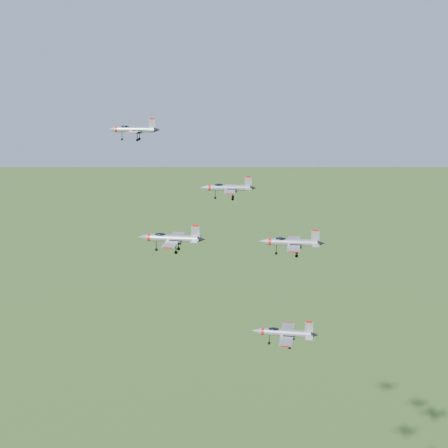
{
  "coord_description": "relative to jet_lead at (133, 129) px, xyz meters",
  "views": [
    {
      "loc": [
        0.33,
        -114.47,
        166.75
      ],
      "look_at": [
        1.17,
        -1.0,
        136.78
      ],
      "focal_mm": 50.0,
      "sensor_mm": 36.0,
      "label": 1
    }
  ],
  "objects": [
    {
      "name": "jet_left_low",
      "position": [
        31.68,
        -0.63,
        -23.06
      ],
      "size": [
        13.66,
        11.4,
        3.65
      ],
      "rotation": [
        0.0,
        0.0,
        -0.13
      ],
      "color": "#9599A0"
    },
    {
      "name": "jet_left_high",
      "position": [
        18.56,
        -4.98,
        -10.72
      ],
      "size": [
        11.02,
        9.08,
        2.95
      ],
      "rotation": [
        0.0,
        0.0,
        -0.04
      ],
      "color": "#9599A0"
    },
    {
      "name": "jet_right_low",
      "position": [
        28.5,
        -20.92,
        -33.93
      ],
      "size": [
        12.05,
        10.09,
        3.23
      ],
      "rotation": [
        0.0,
        0.0,
        -0.17
      ],
      "color": "#9599A0"
    },
    {
      "name": "jet_lead",
      "position": [
        0.0,
        0.0,
        0.0
      ],
      "size": [
        10.61,
        8.8,
        2.83
      ],
      "rotation": [
        0.0,
        0.0,
        -0.09
      ],
      "color": "#9599A0"
    },
    {
      "name": "jet_right_high",
      "position": [
        8.84,
        -23.59,
        -15.5
      ],
      "size": [
        11.59,
        9.68,
        3.1
      ],
      "rotation": [
        0.0,
        0.0,
        -0.14
      ],
      "color": "#9599A0"
    }
  ]
}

